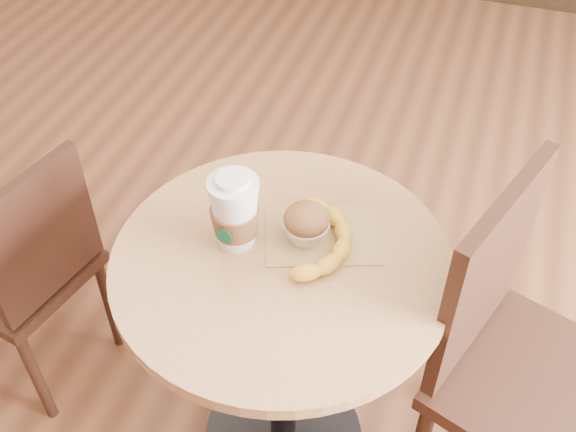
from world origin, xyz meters
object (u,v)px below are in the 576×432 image
object	(u,v)px
chair_right	(519,360)
muffin	(306,224)
chair_left	(29,269)
cafe_table	(282,320)
banana	(323,240)
coffee_cup	(235,214)

from	to	relation	value
chair_right	muffin	bearing A→B (deg)	111.14
chair_left	chair_right	xyz separation A→B (m)	(1.25, 0.05, 0.08)
cafe_table	chair_right	distance (m)	0.53
chair_left	muffin	distance (m)	0.84
banana	muffin	bearing A→B (deg)	156.49
coffee_cup	muffin	bearing A→B (deg)	25.59
cafe_table	coffee_cup	bearing A→B (deg)	173.06
cafe_table	banana	bearing A→B (deg)	35.91
chair_left	chair_right	distance (m)	1.25
coffee_cup	banana	distance (m)	0.19
cafe_table	muffin	size ratio (longest dim) A/B	7.64
chair_right	coffee_cup	distance (m)	0.71
chair_right	coffee_cup	world-z (taller)	chair_right
chair_left	chair_right	bearing A→B (deg)	104.20
cafe_table	banana	distance (m)	0.25
chair_right	banana	world-z (taller)	chair_right
cafe_table	muffin	bearing A→B (deg)	63.50
chair_left	coffee_cup	distance (m)	0.73
cafe_table	chair_left	distance (m)	0.73
coffee_cup	muffin	size ratio (longest dim) A/B	1.78
banana	coffee_cup	bearing A→B (deg)	-173.39
coffee_cup	banana	xyz separation A→B (m)	(0.18, 0.04, -0.06)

